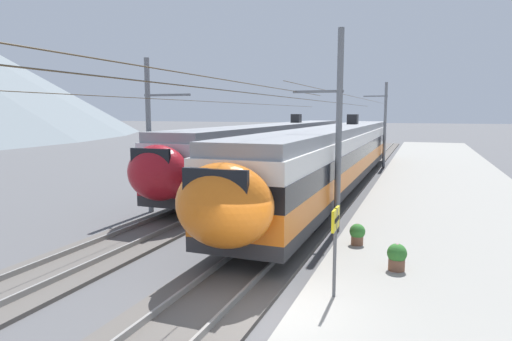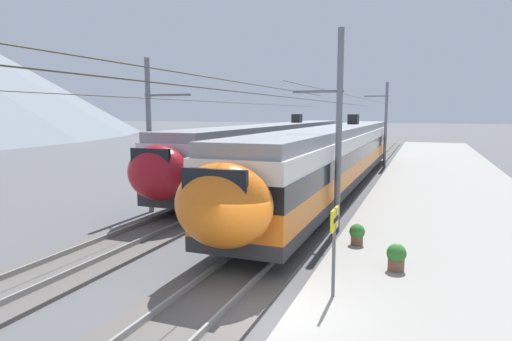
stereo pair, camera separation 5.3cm
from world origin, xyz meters
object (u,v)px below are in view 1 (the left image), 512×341
Objects in this scene: catenary_mast_far_side at (152,132)px; potted_plant_by_shelter at (357,233)px; platform_sign at (335,232)px; train_near_platform at (338,153)px; train_far_track at (277,147)px; potted_plant_platform_edge at (397,256)px; catenary_mast_mid at (336,129)px; catenary_mast_east at (383,123)px.

catenary_mast_far_side is 10.79m from potted_plant_by_shelter.
catenary_mast_far_side is 12.59m from platform_sign.
train_near_platform is at bearing 13.26° from potted_plant_by_shelter.
potted_plant_by_shelter is (-3.13, -9.88, -3.00)m from catenary_mast_far_side.
potted_plant_by_shelter is (4.36, 0.07, -1.16)m from platform_sign.
train_far_track reaches higher than potted_plant_platform_edge.
catenary_mast_far_side is at bearing 87.94° from catenary_mast_mid.
catenary_mast_east is 67.39× the size of potted_plant_by_shelter.
platform_sign reaches higher than potted_plant_by_shelter.
catenary_mast_far_side is 67.39× the size of potted_plant_by_shelter.
train_near_platform is at bearing 172.76° from catenary_mast_east.
train_far_track is at bearing 26.97° from catenary_mast_mid.
catenary_mast_east is at bearing 3.09° from potted_plant_by_shelter.
catenary_mast_east is at bearing 5.74° from potted_plant_platform_edge.
potted_plant_platform_edge reaches higher than potted_plant_by_shelter.
platform_sign is at bearing -169.92° from train_near_platform.
train_near_platform is 0.73× the size of catenary_mast_mid.
platform_sign is (-20.31, -8.06, -0.31)m from train_far_track.
train_near_platform is at bearing 16.52° from potted_plant_platform_edge.
potted_plant_by_shelter is at bearing 0.89° from platform_sign.
potted_plant_by_shelter is at bearing -107.61° from catenary_mast_far_side.
catenary_mast_east is 1.00× the size of catenary_mast_far_side.
catenary_mast_mid is 7.62m from platform_sign.
potted_plant_platform_edge is at bearing -151.21° from catenary_mast_mid.
train_far_track is at bearing 27.47° from potted_plant_platform_edge.
platform_sign is (-7.19, -1.38, -2.13)m from catenary_mast_mid.
catenary_mast_mid is at bearing -92.06° from catenary_mast_far_side.
catenary_mast_mid is 22.23× the size of platform_sign.
catenary_mast_mid reaches higher than catenary_mast_east.
train_near_platform reaches higher than potted_plant_by_shelter.
catenary_mast_east is at bearing -37.83° from train_far_track.
catenary_mast_far_side reaches higher than platform_sign.
platform_sign is 2.84× the size of potted_plant_platform_edge.
catenary_mast_mid is 63.05× the size of potted_plant_platform_edge.
catenary_mast_mid is 8.57m from catenary_mast_far_side.
catenary_mast_far_side is at bearing 142.53° from train_near_platform.
platform_sign is at bearing 151.50° from potted_plant_platform_edge.
train_near_platform is 9.73m from catenary_mast_mid.
catenary_mast_far_side reaches higher than potted_plant_platform_edge.
train_near_platform is 14.95m from potted_plant_platform_edge.
train_near_platform is 0.73× the size of catenary_mast_east.
potted_plant_platform_edge is (-5.15, -11.22, -2.98)m from catenary_mast_far_side.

